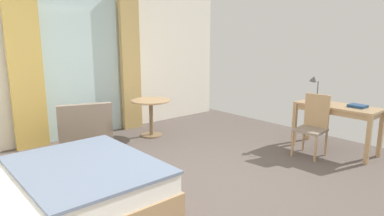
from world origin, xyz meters
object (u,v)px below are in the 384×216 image
at_px(desk_chair, 313,123).
at_px(writing_desk, 337,111).
at_px(desk_lamp, 315,86).
at_px(closed_book, 358,106).
at_px(bed, 48,196).
at_px(armchair_by_window, 85,132).
at_px(round_cafe_table, 151,109).

bearing_deg(desk_chair, writing_desk, -17.38).
height_order(desk_lamp, closed_book, desk_lamp).
bearing_deg(closed_book, bed, 167.39).
bearing_deg(closed_book, desk_lamp, 95.08).
height_order(writing_desk, closed_book, closed_book).
bearing_deg(closed_book, armchair_by_window, 140.02).
relative_size(bed, desk_chair, 2.16).
distance_m(writing_desk, armchair_by_window, 4.02).
xyz_separation_m(bed, closed_book, (4.30, -1.10, 0.50)).
bearing_deg(desk_lamp, round_cafe_table, 129.35).
bearing_deg(bed, round_cafe_table, 36.59).
height_order(bed, round_cafe_table, bed).
bearing_deg(closed_book, writing_desk, 106.24).
height_order(writing_desk, armchair_by_window, armchair_by_window).
distance_m(desk_chair, desk_lamp, 0.76).
distance_m(closed_book, armchair_by_window, 4.27).
xyz_separation_m(bed, desk_chair, (3.78, -0.68, 0.24)).
bearing_deg(writing_desk, desk_chair, 162.62).
height_order(writing_desk, desk_lamp, desk_lamp).
height_order(closed_book, armchair_by_window, armchair_by_window).
bearing_deg(armchair_by_window, desk_chair, -42.28).
bearing_deg(bed, armchair_by_window, 56.73).
relative_size(bed, armchair_by_window, 2.02).
xyz_separation_m(desk_lamp, armchair_by_window, (-3.13, 2.11, -0.68)).
height_order(bed, writing_desk, bed).
xyz_separation_m(writing_desk, closed_book, (0.07, -0.28, 0.12)).
distance_m(desk_lamp, round_cafe_table, 2.90).
bearing_deg(round_cafe_table, desk_chair, -62.04).
relative_size(desk_lamp, round_cafe_table, 0.61).
xyz_separation_m(bed, desk_lamp, (4.26, -0.39, 0.74)).
height_order(closed_book, round_cafe_table, closed_book).
relative_size(writing_desk, closed_book, 5.06).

